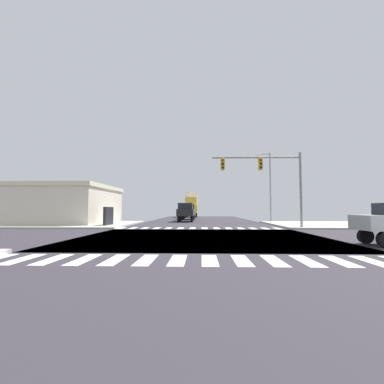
{
  "coord_description": "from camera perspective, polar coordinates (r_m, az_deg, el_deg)",
  "views": [
    {
      "loc": [
        0.0,
        -16.21,
        1.61
      ],
      "look_at": [
        -0.89,
        10.01,
        3.2
      ],
      "focal_mm": 26.23,
      "sensor_mm": 36.0,
      "label": 1
    }
  ],
  "objects": [
    {
      "name": "ground",
      "position": [
        16.29,
        1.95,
        -9.22
      ],
      "size": [
        90.0,
        90.0,
        0.05
      ],
      "color": "#322D35"
    },
    {
      "name": "sidewalk_corner_ne",
      "position": [
        31.1,
        26.8,
        -5.93
      ],
      "size": [
        12.0,
        12.0,
        0.14
      ],
      "color": "#B2ADA3",
      "rests_on": "ground"
    },
    {
      "name": "sidewalk_corner_nw",
      "position": [
        31.1,
        -22.9,
        -6.03
      ],
      "size": [
        12.0,
        12.0,
        0.14
      ],
      "color": "#AEB0A0",
      "rests_on": "ground"
    },
    {
      "name": "crosswalk_near",
      "position": [
        9.06,
        0.33,
        -13.68
      ],
      "size": [
        13.5,
        2.0,
        0.01
      ],
      "color": "white",
      "rests_on": "ground"
    },
    {
      "name": "crosswalk_far",
      "position": [
        23.57,
        1.34,
        -7.37
      ],
      "size": [
        13.5,
        2.0,
        0.01
      ],
      "color": "white",
      "rests_on": "ground"
    },
    {
      "name": "traffic_signal_mast",
      "position": [
        24.02,
        14.64,
        3.99
      ],
      "size": [
        7.37,
        0.55,
        6.29
      ],
      "color": "gray",
      "rests_on": "ground"
    },
    {
      "name": "street_lamp",
      "position": [
        35.02,
        15.25,
        2.18
      ],
      "size": [
        1.78,
        0.32,
        8.36
      ],
      "color": "gray",
      "rests_on": "ground"
    },
    {
      "name": "bank_building",
      "position": [
        34.04,
        -26.54,
        -2.32
      ],
      "size": [
        14.02,
        10.77,
        4.13
      ],
      "color": "beige",
      "rests_on": "ground"
    },
    {
      "name": "pickup_farside_1",
      "position": [
        35.58,
        -1.28,
        -3.97
      ],
      "size": [
        2.0,
        5.1,
        2.35
      ],
      "rotation": [
        0.0,
        0.0,
        3.14
      ],
      "color": "black",
      "rests_on": "ground"
    },
    {
      "name": "box_truck_trailing_1",
      "position": [
        55.4,
        -0.13,
        -2.47
      ],
      "size": [
        2.4,
        7.2,
        4.85
      ],
      "rotation": [
        0.0,
        0.0,
        3.14
      ],
      "color": "black",
      "rests_on": "ground"
    },
    {
      "name": "pickup_middle_2",
      "position": [
        42.91,
        -0.73,
        -3.88
      ],
      "size": [
        2.0,
        5.1,
        2.35
      ],
      "rotation": [
        0.0,
        0.0,
        3.14
      ],
      "color": "black",
      "rests_on": "ground"
    }
  ]
}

